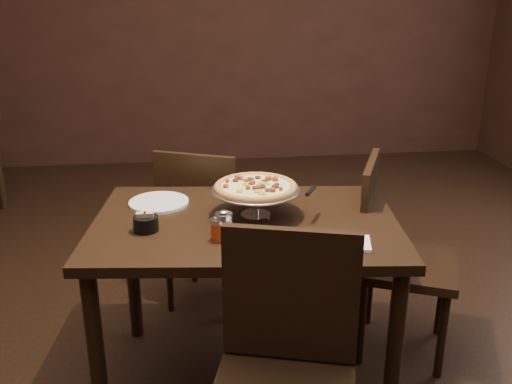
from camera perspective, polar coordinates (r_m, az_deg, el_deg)
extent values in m
cube|color=black|center=(2.75, -2.40, -18.39)|extent=(6.00, 7.00, 0.02)
cube|color=black|center=(5.67, -5.93, 16.91)|extent=(6.00, 0.02, 2.80)
cube|color=black|center=(2.36, -1.05, -3.29)|extent=(1.34, 0.97, 0.04)
cylinder|color=black|center=(2.32, -15.64, -15.69)|extent=(0.06, 0.06, 0.74)
cylinder|color=black|center=(2.31, 13.64, -15.60)|extent=(0.06, 0.06, 0.74)
cylinder|color=black|center=(2.91, -12.25, -7.60)|extent=(0.06, 0.06, 0.74)
cylinder|color=black|center=(2.90, 10.32, -7.51)|extent=(0.06, 0.06, 0.74)
cylinder|color=silver|center=(2.40, -0.03, -2.27)|extent=(0.13, 0.13, 0.01)
cylinder|color=silver|center=(2.38, -0.03, -1.08)|extent=(0.03, 0.03, 0.10)
cylinder|color=silver|center=(2.36, -0.03, 0.11)|extent=(0.09, 0.09, 0.01)
cylinder|color=#97979C|center=(2.36, -0.03, 0.23)|extent=(0.36, 0.36, 0.01)
torus|color=#97979C|center=(2.36, -0.03, 0.26)|extent=(0.37, 0.37, 0.01)
cylinder|color=#9C5E2E|center=(2.35, -0.03, 0.42)|extent=(0.34, 0.34, 0.01)
torus|color=#9C5E2E|center=(2.35, -0.03, 0.50)|extent=(0.35, 0.35, 0.03)
cylinder|color=#E3C57D|center=(2.35, -0.03, 0.61)|extent=(0.29, 0.29, 0.01)
cylinder|color=#F9ECC2|center=(2.17, -3.22, -3.68)|extent=(0.06, 0.06, 0.08)
cylinder|color=silver|center=(2.15, -3.25, -2.41)|extent=(0.07, 0.07, 0.02)
ellipsoid|color=silver|center=(2.14, -3.26, -1.99)|extent=(0.04, 0.04, 0.01)
cylinder|color=maroon|center=(2.17, -3.87, -3.94)|extent=(0.05, 0.05, 0.07)
cylinder|color=silver|center=(2.15, -3.89, -2.89)|extent=(0.06, 0.06, 0.02)
ellipsoid|color=silver|center=(2.14, -3.90, -2.55)|extent=(0.03, 0.03, 0.01)
cylinder|color=black|center=(2.28, -10.95, -3.12)|extent=(0.10, 0.10, 0.06)
cube|color=tan|center=(2.28, -11.39, -2.81)|extent=(0.04, 0.03, 0.07)
cube|color=tan|center=(2.28, -10.65, -2.78)|extent=(0.04, 0.03, 0.07)
cube|color=white|center=(2.16, 9.59, -5.07)|extent=(0.16, 0.16, 0.01)
cylinder|color=white|center=(2.56, -9.69, -1.04)|extent=(0.26, 0.26, 0.01)
cylinder|color=white|center=(2.06, 3.06, -6.08)|extent=(0.23, 0.23, 0.01)
cone|color=silver|center=(2.33, 5.50, 0.04)|extent=(0.14, 0.14, 0.00)
cylinder|color=black|center=(2.33, 5.50, 0.11)|extent=(0.07, 0.11, 0.02)
cube|color=black|center=(3.14, -4.64, -3.67)|extent=(0.56, 0.56, 0.04)
cube|color=black|center=(2.88, -6.14, -0.50)|extent=(0.40, 0.20, 0.45)
cylinder|color=black|center=(3.33, -0.67, -6.48)|extent=(0.04, 0.04, 0.42)
cylinder|color=black|center=(3.44, -6.23, -5.72)|extent=(0.04, 0.04, 0.42)
cylinder|color=black|center=(3.04, -2.59, -9.27)|extent=(0.04, 0.04, 0.42)
cylinder|color=black|center=(3.16, -8.62, -8.31)|extent=(0.04, 0.04, 0.42)
cube|color=black|center=(1.91, 3.45, -10.23)|extent=(0.44, 0.16, 0.47)
cube|color=black|center=(2.80, 14.92, -7.09)|extent=(0.59, 0.59, 0.04)
cube|color=black|center=(2.70, 11.17, -1.64)|extent=(0.21, 0.42, 0.46)
cylinder|color=black|center=(2.76, 18.11, -13.50)|extent=(0.04, 0.04, 0.43)
cylinder|color=black|center=(3.07, 18.07, -9.89)|extent=(0.04, 0.04, 0.43)
cylinder|color=black|center=(2.76, 10.49, -12.75)|extent=(0.04, 0.04, 0.43)
cylinder|color=black|center=(3.07, 11.30, -9.22)|extent=(0.04, 0.04, 0.43)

